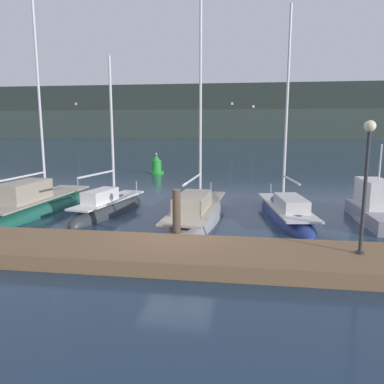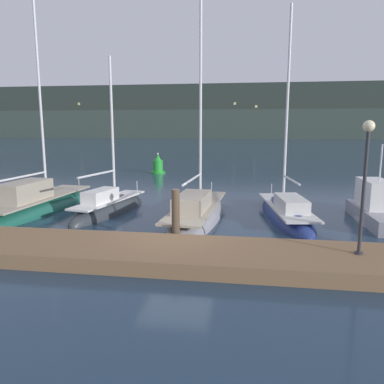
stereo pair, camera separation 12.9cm
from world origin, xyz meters
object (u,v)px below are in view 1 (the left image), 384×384
at_px(sailboat_berth_3, 37,208).
at_px(channel_buoy, 157,166).
at_px(sailboat_berth_6, 286,215).
at_px(sailboat_berth_5, 197,217).
at_px(sailboat_berth_4, 109,211).
at_px(motorboat_berth_7, 376,215).
at_px(dock_lamppost, 367,166).

distance_m(sailboat_berth_3, channel_buoy, 15.50).
bearing_deg(sailboat_berth_6, sailboat_berth_5, -165.78).
height_order(sailboat_berth_4, motorboat_berth_7, sailboat_berth_4).
bearing_deg(sailboat_berth_6, sailboat_berth_4, -177.45).
bearing_deg(sailboat_berth_3, sailboat_berth_4, 1.78).
bearing_deg(dock_lamppost, sailboat_berth_5, 137.17).
height_order(sailboat_berth_3, dock_lamppost, sailboat_berth_3).
distance_m(sailboat_berth_5, motorboat_berth_7, 7.69).
distance_m(sailboat_berth_4, channel_buoy, 15.29).
bearing_deg(dock_lamppost, sailboat_berth_3, 157.41).
distance_m(sailboat_berth_3, dock_lamppost, 14.65).
bearing_deg(sailboat_berth_3, sailboat_berth_6, 2.32).
relative_size(sailboat_berth_6, dock_lamppost, 2.63).
bearing_deg(sailboat_berth_5, sailboat_berth_6, 14.22).
relative_size(sailboat_berth_5, channel_buoy, 6.64).
bearing_deg(sailboat_berth_4, sailboat_berth_5, -8.35).
height_order(motorboat_berth_7, dock_lamppost, dock_lamppost).
bearing_deg(sailboat_berth_6, channel_buoy, 122.77).
relative_size(sailboat_berth_6, channel_buoy, 5.59).
height_order(sailboat_berth_5, dock_lamppost, sailboat_berth_5).
relative_size(sailboat_berth_5, motorboat_berth_7, 2.33).
height_order(sailboat_berth_6, channel_buoy, sailboat_berth_6).
height_order(sailboat_berth_4, sailboat_berth_5, sailboat_berth_5).
bearing_deg(channel_buoy, dock_lamppost, -62.11).
relative_size(sailboat_berth_5, dock_lamppost, 3.12).
xyz_separation_m(sailboat_berth_6, dock_lamppost, (1.48, -6.00, 2.89)).
height_order(motorboat_berth_7, channel_buoy, motorboat_berth_7).
bearing_deg(sailboat_berth_5, channel_buoy, 109.58).
height_order(sailboat_berth_5, sailboat_berth_6, sailboat_berth_5).
bearing_deg(motorboat_berth_7, sailboat_berth_4, -179.78).
bearing_deg(sailboat_berth_4, sailboat_berth_6, 2.55).
height_order(sailboat_berth_3, sailboat_berth_5, sailboat_berth_3).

